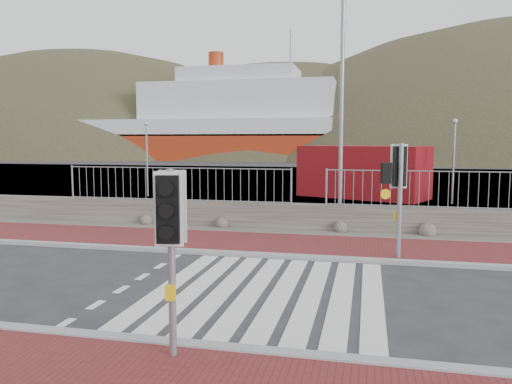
% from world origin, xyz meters
% --- Properties ---
extents(ground, '(220.00, 220.00, 0.00)m').
position_xyz_m(ground, '(0.00, 0.00, 0.00)').
color(ground, '#28282B').
rests_on(ground, ground).
extents(sidewalk_far, '(40.00, 3.00, 0.08)m').
position_xyz_m(sidewalk_far, '(0.00, 4.50, 0.04)').
color(sidewalk_far, maroon).
rests_on(sidewalk_far, ground).
extents(kerb_near, '(40.00, 0.25, 0.12)m').
position_xyz_m(kerb_near, '(0.00, -3.00, 0.05)').
color(kerb_near, gray).
rests_on(kerb_near, ground).
extents(kerb_far, '(40.00, 0.25, 0.12)m').
position_xyz_m(kerb_far, '(0.00, 3.00, 0.05)').
color(kerb_far, gray).
rests_on(kerb_far, ground).
extents(zebra_crossing, '(4.62, 5.60, 0.01)m').
position_xyz_m(zebra_crossing, '(-0.00, 0.00, 0.01)').
color(zebra_crossing, silver).
rests_on(zebra_crossing, ground).
extents(gravel_strip, '(40.00, 1.50, 0.06)m').
position_xyz_m(gravel_strip, '(0.00, 6.50, 0.03)').
color(gravel_strip, '#59544C').
rests_on(gravel_strip, ground).
extents(stone_wall, '(40.00, 0.60, 0.90)m').
position_xyz_m(stone_wall, '(0.00, 7.30, 0.45)').
color(stone_wall, '#4C473E').
rests_on(stone_wall, ground).
extents(railing, '(18.07, 0.07, 1.22)m').
position_xyz_m(railing, '(0.00, 7.15, 1.82)').
color(railing, gray).
rests_on(railing, stone_wall).
extents(quay, '(120.00, 40.00, 0.50)m').
position_xyz_m(quay, '(0.00, 27.90, 0.00)').
color(quay, '#4C4C4F').
rests_on(quay, ground).
extents(water, '(220.00, 50.00, 0.05)m').
position_xyz_m(water, '(0.00, 62.90, 0.00)').
color(water, '#3F4C54').
rests_on(water, ground).
extents(ferry, '(50.00, 16.00, 20.00)m').
position_xyz_m(ferry, '(-24.65, 67.90, 5.36)').
color(ferry, maroon).
rests_on(ferry, ground).
extents(hills_backdrop, '(254.00, 90.00, 100.00)m').
position_xyz_m(hills_backdrop, '(6.74, 87.90, -23.05)').
color(hills_backdrop, '#31341F').
rests_on(hills_backdrop, ground).
extents(traffic_signal_near, '(0.42, 0.30, 2.71)m').
position_xyz_m(traffic_signal_near, '(-0.67, -3.39, 1.95)').
color(traffic_signal_near, gray).
rests_on(traffic_signal_near, ground).
extents(traffic_signal_far, '(0.75, 0.41, 3.03)m').
position_xyz_m(traffic_signal_far, '(2.73, 3.40, 2.20)').
color(traffic_signal_far, gray).
rests_on(traffic_signal_far, ground).
extents(streetlight, '(1.75, 0.68, 8.44)m').
position_xyz_m(streetlight, '(1.15, 8.06, 4.75)').
color(streetlight, gray).
rests_on(streetlight, ground).
extents(shipping_container, '(7.26, 5.29, 2.79)m').
position_xyz_m(shipping_container, '(1.69, 17.89, 1.40)').
color(shipping_container, '#9D1211').
rests_on(shipping_container, ground).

